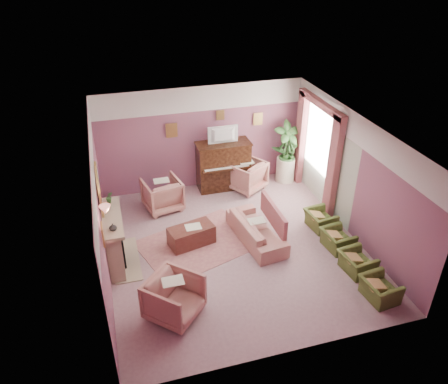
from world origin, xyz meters
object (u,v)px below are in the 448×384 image
object	(u,v)px
side_table	(285,169)
olive_chair_d	(320,217)
sofa	(256,226)
olive_chair_a	(380,287)
television	(224,134)
olive_chair_b	(357,260)
coffee_table	(191,236)
floral_armchair_right	(246,174)
olive_chair_c	(337,237)
floral_armchair_left	(162,193)
floral_armchair_front	(174,296)
piano	(223,166)

from	to	relation	value
side_table	olive_chair_d	bearing A→B (deg)	-92.92
sofa	olive_chair_a	distance (m)	2.92
olive_chair_a	olive_chair_d	xyz separation A→B (m)	(0.00, 2.46, 0.00)
television	olive_chair_a	xyz separation A→B (m)	(1.67, -4.94, -1.30)
olive_chair_b	coffee_table	bearing A→B (deg)	148.75
floral_armchair_right	side_table	xyz separation A→B (m)	(1.21, 0.14, -0.11)
olive_chair_a	olive_chair_c	distance (m)	1.64
floral_armchair_right	sofa	bearing A→B (deg)	-102.99
olive_chair_c	side_table	xyz separation A→B (m)	(0.12, 3.24, 0.05)
floral_armchair_left	side_table	bearing A→B (deg)	8.39
coffee_table	olive_chair_b	distance (m)	3.59
coffee_table	floral_armchair_front	world-z (taller)	floral_armchair_front
floral_armchair_left	olive_chair_a	xyz separation A→B (m)	(3.45, -4.35, -0.16)
coffee_table	television	bearing A→B (deg)	58.06
floral_armchair_right	piano	bearing A→B (deg)	156.14
piano	olive_chair_a	world-z (taller)	piano
coffee_table	sofa	distance (m)	1.48
olive_chair_a	side_table	size ratio (longest dim) A/B	0.98
television	olive_chair_a	bearing A→B (deg)	-71.35
olive_chair_a	piano	bearing A→B (deg)	108.47
olive_chair_d	floral_armchair_left	bearing A→B (deg)	151.28
piano	olive_chair_c	distance (m)	3.76
side_table	olive_chair_a	bearing A→B (deg)	-91.45
floral_armchair_front	olive_chair_b	distance (m)	3.83
floral_armchair_left	olive_chair_b	xyz separation A→B (m)	(3.45, -3.53, -0.16)
piano	sofa	xyz separation A→B (m)	(0.05, -2.56, -0.28)
piano	television	distance (m)	0.95
olive_chair_c	olive_chair_d	bearing A→B (deg)	90.00
piano	floral_armchair_left	xyz separation A→B (m)	(-1.78, -0.64, -0.19)
sofa	floral_armchair_right	size ratio (longest dim) A/B	2.02
side_table	coffee_table	bearing A→B (deg)	-145.56
olive_chair_b	side_table	bearing A→B (deg)	88.26
floral_armchair_front	olive_chair_c	distance (m)	3.95
piano	olive_chair_b	world-z (taller)	piano
coffee_table	sofa	xyz separation A→B (m)	(1.45, -0.26, 0.15)
olive_chair_d	olive_chair_a	bearing A→B (deg)	-90.00
floral_armchair_right	olive_chair_d	distance (m)	2.53
piano	floral_armchair_front	distance (m)	4.84
floral_armchair_right	side_table	world-z (taller)	floral_armchair_right
floral_armchair_front	olive_chair_d	size ratio (longest dim) A/B	1.32
floral_armchair_right	olive_chair_d	bearing A→B (deg)	-64.40
coffee_table	floral_armchair_right	xyz separation A→B (m)	(1.98, 2.05, 0.23)
floral_armchair_left	floral_armchair_front	bearing A→B (deg)	-95.85
television	olive_chair_d	bearing A→B (deg)	-56.09
floral_armchair_front	side_table	distance (m)	5.77
television	sofa	distance (m)	2.79
olive_chair_c	olive_chair_a	bearing A→B (deg)	-90.00
television	floral_armchair_right	xyz separation A→B (m)	(0.58, -0.21, -1.14)
olive_chair_d	olive_chair_b	bearing A→B (deg)	-90.00
floral_armchair_right	olive_chair_a	xyz separation A→B (m)	(1.09, -4.73, -0.16)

